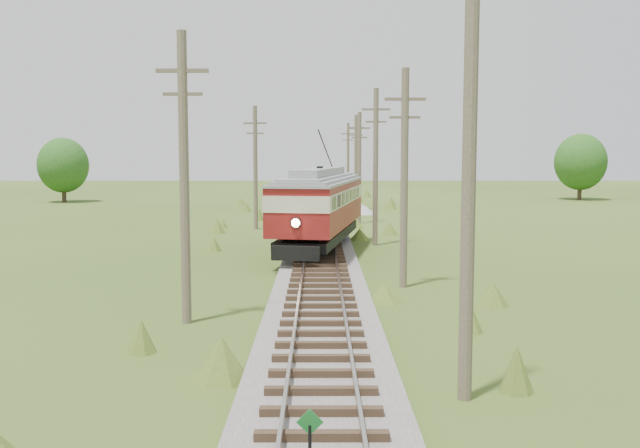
{
  "coord_description": "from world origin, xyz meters",
  "views": [
    {
      "loc": [
        -0.05,
        -9.95,
        5.3
      ],
      "look_at": [
        0.0,
        24.04,
        1.93
      ],
      "focal_mm": 40.0,
      "sensor_mm": 36.0,
      "label": 1
    }
  ],
  "objects_px": {
    "streetcar": "(320,202)",
    "gondola": "(319,188)",
    "switch_marker": "(310,435)",
    "gravel_pile": "(357,207)"
  },
  "relations": [
    {
      "from": "streetcar",
      "to": "gondola",
      "type": "relative_size",
      "value": 1.69
    },
    {
      "from": "switch_marker",
      "to": "gondola",
      "type": "bearing_deg",
      "value": 89.81
    },
    {
      "from": "streetcar",
      "to": "gondola",
      "type": "xyz_separation_m",
      "value": [
        0.0,
        33.36,
        -0.83
      ]
    },
    {
      "from": "switch_marker",
      "to": "streetcar",
      "type": "relative_size",
      "value": 0.08
    },
    {
      "from": "streetcar",
      "to": "gondola",
      "type": "height_order",
      "value": "streetcar"
    },
    {
      "from": "switch_marker",
      "to": "gravel_pile",
      "type": "bearing_deg",
      "value": 86.1
    },
    {
      "from": "switch_marker",
      "to": "streetcar",
      "type": "bearing_deg",
      "value": 89.56
    },
    {
      "from": "gravel_pile",
      "to": "switch_marker",
      "type": "bearing_deg",
      "value": -93.9
    },
    {
      "from": "switch_marker",
      "to": "gravel_pile",
      "type": "relative_size",
      "value": 0.29
    },
    {
      "from": "gondola",
      "to": "gravel_pile",
      "type": "xyz_separation_m",
      "value": [
        3.3,
        -7.88,
        -1.33
      ]
    }
  ]
}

